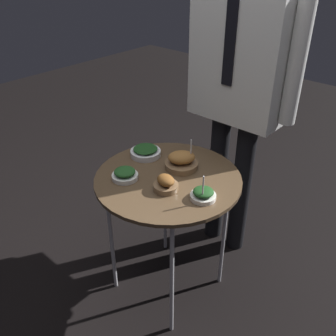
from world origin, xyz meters
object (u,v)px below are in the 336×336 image
(waiter_figure, at_px, (240,72))
(bowl_spinach_mid_left, at_px, (125,174))
(bowl_roast_mid_right, at_px, (166,184))
(bowl_spinach_center, at_px, (146,152))
(bowl_roast_far_rim, at_px, (181,161))
(bowl_spinach_front_center, at_px, (203,194))
(serving_cart, at_px, (168,186))

(waiter_figure, bearing_deg, bowl_spinach_mid_left, -103.72)
(bowl_roast_mid_right, height_order, bowl_spinach_center, bowl_roast_mid_right)
(bowl_roast_far_rim, bearing_deg, bowl_spinach_front_center, -29.75)
(bowl_spinach_center, bearing_deg, bowl_roast_far_rim, 7.84)
(serving_cart, height_order, bowl_roast_mid_right, bowl_roast_mid_right)
(serving_cart, height_order, waiter_figure, waiter_figure)
(serving_cart, distance_m, waiter_figure, 0.68)
(bowl_spinach_mid_left, xyz_separation_m, bowl_spinach_center, (-0.08, 0.22, -0.00))
(bowl_spinach_mid_left, bearing_deg, bowl_spinach_center, 110.26)
(serving_cart, relative_size, bowl_roast_mid_right, 6.41)
(bowl_spinach_mid_left, height_order, bowl_spinach_front_center, bowl_spinach_front_center)
(bowl_roast_far_rim, bearing_deg, bowl_spinach_center, -172.16)
(bowl_roast_mid_right, xyz_separation_m, bowl_spinach_front_center, (0.17, 0.06, -0.01))
(bowl_spinach_mid_left, xyz_separation_m, bowl_roast_mid_right, (0.20, 0.06, 0.01))
(bowl_spinach_front_center, bearing_deg, bowl_spinach_mid_left, -162.70)
(bowl_roast_mid_right, distance_m, waiter_figure, 0.71)
(bowl_roast_mid_right, xyz_separation_m, bowl_roast_far_rim, (-0.07, 0.19, 0.01))
(bowl_spinach_mid_left, bearing_deg, waiter_figure, 76.28)
(bowl_roast_far_rim, bearing_deg, waiter_figure, 86.13)
(serving_cart, xyz_separation_m, bowl_spinach_front_center, (0.23, -0.03, 0.07))
(bowl_roast_mid_right, bearing_deg, serving_cart, 126.31)
(bowl_spinach_front_center, xyz_separation_m, waiter_figure, (-0.21, 0.56, 0.36))
(bowl_spinach_center, bearing_deg, waiter_figure, 61.49)
(bowl_spinach_mid_left, xyz_separation_m, waiter_figure, (0.16, 0.67, 0.36))
(serving_cart, relative_size, bowl_spinach_front_center, 5.37)
(bowl_roast_far_rim, xyz_separation_m, bowl_spinach_front_center, (0.24, -0.13, -0.01))
(bowl_spinach_mid_left, xyz_separation_m, bowl_spinach_front_center, (0.37, 0.12, -0.00))
(bowl_spinach_front_center, height_order, bowl_spinach_center, bowl_spinach_front_center)
(bowl_spinach_front_center, bearing_deg, bowl_roast_mid_right, -161.20)
(serving_cart, bearing_deg, bowl_spinach_mid_left, -135.01)
(serving_cart, xyz_separation_m, bowl_roast_mid_right, (0.06, -0.08, 0.08))
(serving_cart, relative_size, bowl_roast_far_rim, 4.38)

